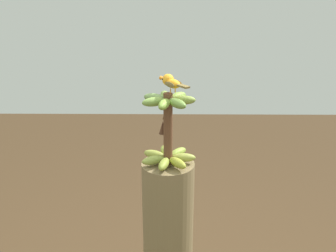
% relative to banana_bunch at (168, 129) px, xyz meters
% --- Properties ---
extents(banana_bunch, '(0.25, 0.26, 0.34)m').
position_rel_banana_bunch_xyz_m(banana_bunch, '(0.00, 0.00, 0.00)').
color(banana_bunch, brown).
rests_on(banana_bunch, banana_tree).
extents(perched_bird, '(0.13, 0.16, 0.08)m').
position_rel_banana_bunch_xyz_m(perched_bird, '(-0.01, -0.02, 0.21)').
color(perched_bird, '#C68933').
rests_on(perched_bird, banana_bunch).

